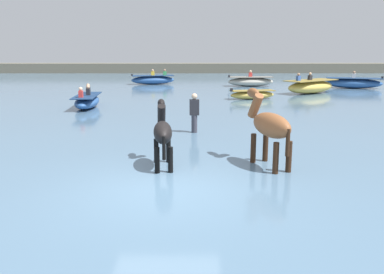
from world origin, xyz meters
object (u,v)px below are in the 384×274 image
horse_trailing_chestnut (271,127)px  person_onlooker_right (195,115)px  boat_near_starboard (154,80)px  boat_mid_channel (252,82)px  boat_far_offshore (355,83)px  boat_distant_west (312,87)px  horse_lead_black (164,134)px  boat_far_inshore (253,95)px  boat_distant_east (88,101)px

horse_trailing_chestnut → person_onlooker_right: bearing=113.6°
person_onlooker_right → boat_near_starboard: bearing=99.5°
boat_mid_channel → boat_far_offshore: bearing=-12.0°
boat_mid_channel → boat_near_starboard: size_ratio=0.97×
boat_mid_channel → boat_distant_west: (3.17, -4.86, 0.07)m
horse_lead_black → boat_near_starboard: 23.41m
boat_far_inshore → boat_distant_west: (4.17, 3.03, 0.18)m
boat_far_offshore → boat_distant_east: size_ratio=1.25×
horse_lead_black → boat_mid_channel: (5.15, 21.51, -0.48)m
boat_mid_channel → person_onlooker_right: (-4.35, -17.32, 0.24)m
boat_far_inshore → boat_distant_west: bearing=36.0°
boat_distant_west → boat_far_offshore: bearing=39.5°
horse_lead_black → person_onlooker_right: bearing=79.2°
boat_far_offshore → boat_far_inshore: (-8.20, -6.35, -0.12)m
horse_trailing_chestnut → boat_distant_west: (5.70, 16.62, -0.57)m
horse_trailing_chestnut → boat_near_starboard: horse_trailing_chestnut is taller
boat_distant_west → boat_far_inshore: bearing=-144.0°
horse_trailing_chestnut → boat_far_offshore: (9.73, 19.95, -0.63)m
boat_far_offshore → boat_near_starboard: size_ratio=1.14×
boat_far_offshore → boat_distant_east: 19.41m
horse_lead_black → boat_near_starboard: horse_lead_black is taller
boat_mid_channel → boat_distant_west: boat_distant_west is taller
boat_distant_west → horse_lead_black: bearing=-116.6°
boat_far_offshore → boat_mid_channel: bearing=168.0°
boat_far_offshore → boat_far_inshore: bearing=-142.2°
person_onlooker_right → boat_far_offshore: bearing=53.8°
boat_mid_channel → boat_far_inshore: boat_mid_channel is taller
horse_lead_black → boat_mid_channel: size_ratio=0.53×
horse_trailing_chestnut → person_onlooker_right: (-1.82, 4.16, -0.40)m
horse_lead_black → boat_distant_east: bearing=113.4°
boat_near_starboard → person_onlooker_right: 19.36m
boat_near_starboard → boat_distant_west: bearing=-31.7°
boat_distant_east → person_onlooker_right: (5.21, -6.01, 0.28)m
boat_mid_channel → boat_far_inshore: (-1.00, -7.89, -0.11)m
boat_far_offshore → boat_distant_west: boat_distant_west is taller
boat_far_inshore → boat_distant_east: size_ratio=0.82×
boat_far_offshore → boat_distant_west: bearing=-140.5°
boat_far_offshore → boat_mid_channel: size_ratio=1.18×
horse_trailing_chestnut → boat_distant_east: bearing=124.7°
boat_distant_west → boat_near_starboard: boat_distant_west is taller
horse_trailing_chestnut → boat_far_inshore: (1.53, 13.59, -0.75)m
boat_far_inshore → boat_near_starboard: 11.67m
boat_near_starboard → person_onlooker_right: (3.20, -19.09, 0.24)m
boat_near_starboard → boat_distant_east: (-2.01, -13.08, -0.04)m
horse_trailing_chestnut → boat_far_inshore: horse_trailing_chestnut is taller
horse_lead_black → boat_far_inshore: horse_lead_black is taller
boat_far_offshore → boat_distant_east: bearing=-149.8°
horse_trailing_chestnut → boat_far_offshore: bearing=64.0°
boat_far_inshore → boat_distant_east: boat_distant_east is taller
boat_far_inshore → boat_distant_west: size_ratio=0.67×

